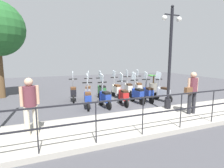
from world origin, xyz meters
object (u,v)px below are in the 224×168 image
scooter_near_3 (123,95)px  scooter_near_4 (105,97)px  scooter_far_2 (116,89)px  scooter_near_2 (137,94)px  pedestrian_distant (30,102)px  scooter_far_1 (128,88)px  scooter_far_5 (73,92)px  potted_palm (153,83)px  scooter_far_3 (102,90)px  lamp_post_near (170,65)px  scooter_far_0 (138,87)px  scooter_near_1 (148,93)px  scooter_near_0 (163,92)px  pedestrian_with_bag (192,90)px  scooter_near_5 (88,98)px  scooter_far_4 (88,91)px

scooter_near_3 → scooter_near_4: bearing=96.7°
scooter_near_3 → scooter_far_2: same height
scooter_near_2 → scooter_far_2: size_ratio=1.00×
pedestrian_distant → scooter_far_1: 6.46m
pedestrian_distant → scooter_far_5: bearing=142.1°
potted_palm → scooter_far_3: scooter_far_3 is taller
potted_palm → scooter_far_5: size_ratio=0.69×
lamp_post_near → scooter_far_5: bearing=45.7°
potted_palm → scooter_near_3: scooter_near_3 is taller
scooter_far_3 → scooter_far_5: same height
pedestrian_distant → scooter_near_2: (2.39, -4.69, -0.60)m
pedestrian_distant → scooter_far_3: bearing=126.0°
scooter_near_3 → scooter_far_0: bearing=-41.6°
scooter_near_3 → scooter_far_2: bearing=-6.6°
scooter_near_1 → scooter_far_5: bearing=73.8°
scooter_far_2 → scooter_far_3: same height
scooter_far_2 → pedestrian_distant: bearing=130.8°
lamp_post_near → pedestrian_distant: size_ratio=2.60×
scooter_near_0 → scooter_far_5: bearing=55.0°
pedestrian_with_bag → scooter_far_5: (4.20, 3.74, -0.60)m
lamp_post_near → scooter_near_0: (1.53, -0.92, -1.49)m
scooter_near_5 → scooter_far_1: bearing=-49.3°
scooter_near_0 → scooter_far_4: same height
pedestrian_with_bag → scooter_far_3: pedestrian_with_bag is taller
pedestrian_with_bag → scooter_far_4: (4.19, 2.94, -0.60)m
lamp_post_near → scooter_far_1: bearing=2.7°
potted_palm → scooter_far_2: scooter_far_2 is taller
pedestrian_with_bag → pedestrian_distant: (0.21, 5.53, 0.00)m
pedestrian_with_bag → scooter_far_4: size_ratio=1.03×
scooter_far_1 → scooter_far_5: 3.23m
lamp_post_near → pedestrian_with_bag: size_ratio=2.60×
scooter_near_5 → scooter_far_1: (1.61, -2.84, 0.00)m
scooter_far_3 → potted_palm: bearing=-72.7°
scooter_near_1 → pedestrian_distant: bearing=122.1°
lamp_post_near → scooter_near_2: lamp_post_near is taller
scooter_near_2 → scooter_near_3: same height
pedestrian_with_bag → scooter_near_4: bearing=45.3°
scooter_near_3 → scooter_near_1: bearing=-80.0°
scooter_far_0 → scooter_far_3: bearing=108.8°
potted_palm → scooter_far_4: bearing=104.2°
scooter_near_5 → scooter_far_4: (1.57, -0.41, 0.00)m
lamp_post_near → scooter_far_4: bearing=38.2°
scooter_near_4 → scooter_near_3: bearing=-94.1°
scooter_near_3 → scooter_near_4: size_ratio=1.00×
scooter_near_1 → scooter_far_1: size_ratio=1.00×
pedestrian_distant → scooter_near_4: bearing=114.0°
scooter_near_2 → scooter_far_2: (1.54, 0.49, 0.00)m
scooter_near_3 → scooter_near_5: (0.12, 1.70, 0.00)m
scooter_far_2 → potted_palm: bearing=-71.2°
scooter_far_3 → scooter_far_0: bearing=-87.0°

